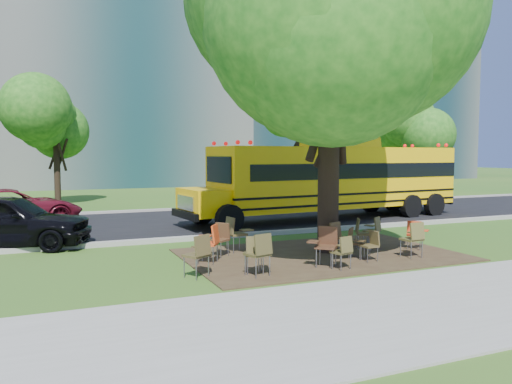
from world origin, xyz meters
name	(u,v)px	position (x,y,z in m)	size (l,w,h in m)	color
ground	(278,255)	(0.00, 0.00, 0.00)	(160.00, 160.00, 0.00)	#2A5A1C
sidewalk	(405,307)	(0.00, -5.00, 0.02)	(60.00, 4.00, 0.04)	gray
dirt_patch	(321,255)	(1.00, -0.50, 0.01)	(7.00, 4.50, 0.03)	#382819
asphalt_road	(201,221)	(0.00, 7.00, 0.02)	(80.00, 8.00, 0.04)	black
kerb_near	(238,235)	(0.00, 3.00, 0.07)	(80.00, 0.25, 0.14)	gray
kerb_far	(176,210)	(0.00, 11.10, 0.07)	(80.00, 0.25, 0.14)	gray
building_main	(10,56)	(-8.00, 36.00, 11.00)	(38.00, 16.00, 22.00)	slate
building_right	(325,67)	(24.00, 38.00, 12.50)	(30.00, 16.00, 25.00)	gray
bg_tree_2	(56,124)	(-5.00, 16.00, 4.21)	(4.80, 4.80, 6.62)	black
bg_tree_3	(299,113)	(8.00, 14.00, 5.03)	(5.60, 5.60, 7.84)	black
bg_tree_4	(421,127)	(16.00, 13.00, 4.34)	(5.00, 5.00, 6.85)	black
main_tree	(330,40)	(1.34, -0.26, 5.59)	(7.20, 7.20, 9.20)	black
school_bus	(337,178)	(5.32, 5.65, 1.69)	(12.16, 3.86, 2.92)	#F7BB07
chair_0	(199,251)	(-2.62, -1.57, 0.58)	(0.63, 0.76, 0.93)	#493D1F
chair_1	(256,250)	(-1.40, -1.81, 0.54)	(0.68, 0.53, 0.87)	#49411F
chair_2	(260,250)	(-1.41, -2.03, 0.59)	(0.65, 0.70, 0.96)	#423B1C
chair_3	(326,242)	(0.36, -1.78, 0.59)	(0.83, 0.65, 0.96)	#462919
chair_4	(343,249)	(0.58, -2.18, 0.49)	(0.54, 0.57, 0.80)	#4D4521
chair_5	(355,240)	(1.51, -1.27, 0.49)	(0.54, 0.68, 0.79)	#3F2B16
chair_6	(370,242)	(1.70, -1.64, 0.47)	(0.47, 0.50, 0.77)	#4E4222
chair_7	(416,232)	(3.73, -0.92, 0.51)	(0.70, 0.56, 0.82)	red
chair_8	(210,240)	(-1.99, -0.39, 0.59)	(0.64, 0.81, 0.96)	#C83E15
chair_9	(219,236)	(-1.52, 0.33, 0.54)	(0.74, 0.59, 0.87)	#4B2F1A
chair_10	(235,231)	(-0.97, 0.64, 0.60)	(0.64, 0.65, 0.97)	#4D4021
chair_11	(332,235)	(1.20, -0.70, 0.56)	(0.62, 0.70, 0.90)	#4F381C
chair_12	(362,231)	(2.41, -0.30, 0.54)	(0.57, 0.72, 0.87)	#443C1D
chair_13	(374,228)	(3.02, 0.02, 0.53)	(0.57, 0.72, 0.86)	brown
chair_14	(414,236)	(2.93, -1.78, 0.58)	(0.62, 0.59, 0.94)	brown
black_car	(6,221)	(-6.63, 3.80, 0.78)	(1.84, 4.57, 1.56)	black
bg_car_red	(11,208)	(-6.78, 8.55, 0.69)	(2.30, 5.00, 1.39)	#570F1B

